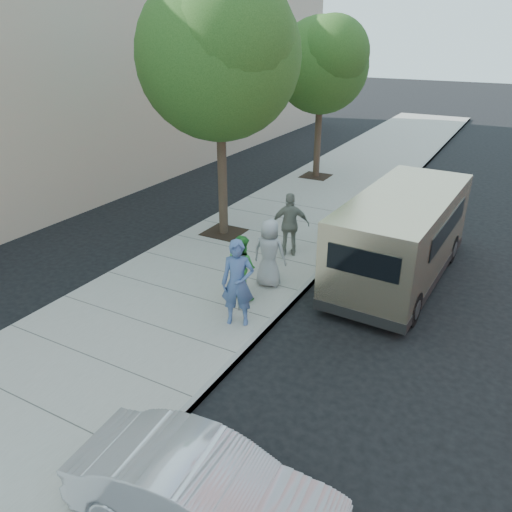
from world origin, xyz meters
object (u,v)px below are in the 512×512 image
object	(u,v)px
tree_near	(220,50)
van	(402,235)
person_striped_polo	(290,225)
tree_far	(323,61)
parking_meter	(239,271)
person_green_shirt	(242,267)
person_gray_shirt	(269,253)
sedan	(206,495)
person_officer	(238,283)

from	to	relation	value
tree_near	van	distance (m)	7.04
person_striped_polo	tree_far	bearing A→B (deg)	-99.83
tree_far	parking_meter	size ratio (longest dim) A/B	4.71
tree_near	person_green_shirt	size ratio (longest dim) A/B	4.74
person_gray_shirt	tree_far	bearing A→B (deg)	-80.78
tree_near	parking_meter	world-z (taller)	tree_near
person_green_shirt	van	bearing A→B (deg)	-114.47
tree_near	tree_far	size ratio (longest dim) A/B	1.16
tree_far	person_striped_polo	xyz separation A→B (m)	(2.52, -8.13, -3.82)
van	tree_far	bearing A→B (deg)	128.12
tree_near	person_striped_polo	xyz separation A→B (m)	(2.52, -0.53, -4.48)
person_striped_polo	sedan	bearing A→B (deg)	81.14
van	person_green_shirt	bearing A→B (deg)	-131.13
tree_far	person_green_shirt	xyz separation A→B (m)	(2.57, -10.93, -3.94)
tree_far	person_green_shirt	distance (m)	11.90
parking_meter	person_officer	distance (m)	0.53
van	person_green_shirt	world-z (taller)	van
tree_near	person_striped_polo	world-z (taller)	tree_near
parking_meter	person_striped_polo	world-z (taller)	person_striped_polo
tree_near	van	xyz separation A→B (m)	(5.56, -0.21, -4.31)
van	sedan	xyz separation A→B (m)	(-0.33, -8.59, -0.62)
person_gray_shirt	van	bearing A→B (deg)	-146.85
person_green_shirt	person_gray_shirt	bearing A→B (deg)	-89.16
tree_near	person_officer	size ratio (longest dim) A/B	3.84
tree_near	tree_far	xyz separation A→B (m)	(-0.00, 7.60, -0.66)
tree_far	van	world-z (taller)	tree_far
tree_near	person_officer	distance (m)	6.95
person_officer	person_green_shirt	world-z (taller)	person_officer
tree_near	person_green_shirt	xyz separation A→B (m)	(2.56, -3.33, -4.60)
tree_far	sedan	size ratio (longest dim) A/B	1.73
tree_near	van	size ratio (longest dim) A/B	1.18
tree_far	van	xyz separation A→B (m)	(5.56, -7.81, -3.65)
person_green_shirt	person_gray_shirt	distance (m)	0.92
sedan	person_officer	distance (m)	4.93
sedan	person_striped_polo	bearing A→B (deg)	13.32
tree_far	sedan	xyz separation A→B (m)	(5.23, -16.40, -4.27)
person_officer	person_gray_shirt	bearing A→B (deg)	74.50
parking_meter	person_gray_shirt	xyz separation A→B (m)	(0.02, 1.46, -0.12)
person_officer	person_striped_polo	bearing A→B (deg)	76.04
person_gray_shirt	sedan	bearing A→B (deg)	103.87
tree_far	parking_meter	xyz separation A→B (m)	(2.84, -11.52, -3.74)
person_striped_polo	parking_meter	bearing A→B (deg)	68.42
tree_near	person_green_shirt	distance (m)	6.23
parking_meter	person_green_shirt	distance (m)	0.68
tree_far	sedan	world-z (taller)	tree_far
person_gray_shirt	person_striped_polo	xyz separation A→B (m)	(-0.34, 1.93, 0.04)
person_green_shirt	person_officer	bearing A→B (deg)	135.86
tree_far	person_striped_polo	world-z (taller)	tree_far
tree_far	tree_near	bearing A→B (deg)	-90.00
sedan	person_green_shirt	xyz separation A→B (m)	(-2.66, 5.47, 0.33)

